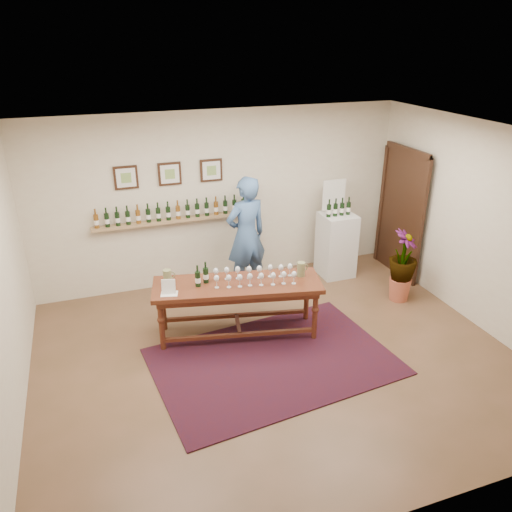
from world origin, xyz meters
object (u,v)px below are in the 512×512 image
object	(u,v)px
tasting_table	(237,291)
potted_plant	(402,266)
display_pedestal	(336,245)
person	(246,236)

from	to	relation	value
tasting_table	potted_plant	xyz separation A→B (m)	(2.68, 0.10, -0.10)
potted_plant	display_pedestal	bearing A→B (deg)	114.45
tasting_table	display_pedestal	size ratio (longest dim) A/B	2.15
potted_plant	person	xyz separation A→B (m)	(-2.15, 1.10, 0.37)
tasting_table	person	xyz separation A→B (m)	(0.53, 1.21, 0.27)
display_pedestal	potted_plant	bearing A→B (deg)	-65.55
person	display_pedestal	bearing A→B (deg)	169.02
display_pedestal	tasting_table	bearing A→B (deg)	-149.73
tasting_table	display_pedestal	xyz separation A→B (m)	(2.15, 1.26, -0.13)
display_pedestal	person	bearing A→B (deg)	-178.22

